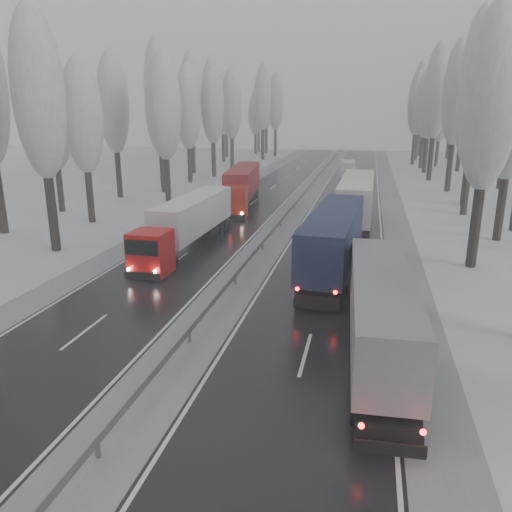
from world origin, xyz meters
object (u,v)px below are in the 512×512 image
at_px(truck_blue_box, 336,235).
at_px(truck_red_red, 242,184).
at_px(truck_grey_tarp, 379,302).
at_px(box_truck_distant, 348,168).
at_px(truck_cream_box, 357,197).
at_px(truck_red_white, 189,220).

bearing_deg(truck_blue_box, truck_red_red, 121.81).
distance_m(truck_grey_tarp, box_truck_distant, 61.06).
distance_m(box_truck_distant, truck_red_red, 30.98).
bearing_deg(truck_blue_box, truck_grey_tarp, -73.40).
bearing_deg(truck_cream_box, truck_blue_box, -93.04).
distance_m(truck_blue_box, truck_red_white, 11.56).
xyz_separation_m(truck_blue_box, truck_cream_box, (0.93, 14.19, 0.15)).
height_order(truck_cream_box, truck_red_red, truck_cream_box).
distance_m(truck_cream_box, truck_red_red, 14.17).
bearing_deg(truck_red_red, truck_grey_tarp, -73.39).
distance_m(truck_grey_tarp, truck_cream_box, 24.95).
height_order(truck_grey_tarp, truck_red_red, truck_red_red).
distance_m(box_truck_distant, truck_red_white, 48.03).
height_order(truck_blue_box, truck_red_white, truck_blue_box).
height_order(truck_red_white, truck_red_red, truck_red_red).
distance_m(truck_cream_box, truck_red_white, 16.32).
xyz_separation_m(box_truck_distant, truck_red_white, (-9.68, -47.03, 0.93)).
relative_size(truck_cream_box, truck_red_white, 1.17).
relative_size(truck_grey_tarp, truck_red_red, 0.91).
distance_m(truck_blue_box, truck_red_red, 23.91).
bearing_deg(truck_blue_box, truck_cream_box, 89.25).
bearing_deg(truck_blue_box, truck_red_white, 167.00).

